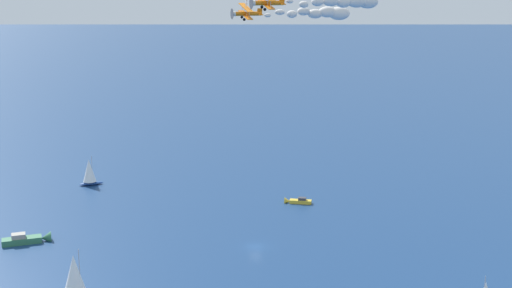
{
  "coord_description": "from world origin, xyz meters",
  "views": [
    {
      "loc": [
        -137.2,
        26.71,
        55.93
      ],
      "look_at": [
        0.02,
        -0.15,
        23.19
      ],
      "focal_mm": 47.56,
      "sensor_mm": 36.0,
      "label": 1
    }
  ],
  "objects": [
    {
      "name": "wingwalker_wingman",
      "position": [
        7.23,
        0.55,
        52.31
      ],
      "size": [
        1.48,
        0.26,
        1.52
      ],
      "color": "white"
    },
    {
      "name": "biplane_wingman",
      "position": [
        7.73,
        0.6,
        50.21
      ],
      "size": [
        7.51,
        6.91,
        3.69
      ],
      "color": "orange"
    },
    {
      "name": "sailboat_outer_ring_b",
      "position": [
        55.41,
        37.64,
        3.93
      ],
      "size": [
        4.33,
        6.92,
        8.62
      ],
      "color": "#23478C",
      "rests_on": "ground_plane"
    },
    {
      "name": "motorboat_far_stbd",
      "position": [
        27.97,
        -16.59,
        0.56
      ],
      "size": [
        4.21,
        7.31,
        2.07
      ],
      "color": "gold",
      "rests_on": "ground_plane"
    },
    {
      "name": "smoke_trail_wingman",
      "position": [
        9.73,
        -17.45,
        50.03
      ],
      "size": [
        4.98,
        20.27,
        3.64
      ],
      "color": "silver"
    },
    {
      "name": "motorboat_offshore",
      "position": [
        12.07,
        49.17,
        0.82
      ],
      "size": [
        4.22,
        10.77,
        3.05
      ],
      "color": "#33704C",
      "rests_on": "ground_plane"
    },
    {
      "name": "sailboat_outer_ring_c",
      "position": [
        -20.49,
        36.97,
        4.75
      ],
      "size": [
        5.18,
        8.34,
        10.4
      ],
      "color": "#33704C",
      "rests_on": "ground_plane"
    },
    {
      "name": "smoke_trail_lead",
      "position": [
        -5.63,
        -18.05,
        52.79
      ],
      "size": [
        5.37,
        19.91,
        3.3
      ],
      "color": "silver"
    },
    {
      "name": "biplane_lead",
      "position": [
        -7.79,
        -0.64,
        52.82
      ],
      "size": [
        7.51,
        6.91,
        3.69
      ],
      "color": "orange"
    },
    {
      "name": "ground_plane",
      "position": [
        0.0,
        0.0,
        0.0
      ],
      "size": [
        2000.0,
        2000.0,
        0.0
      ],
      "primitive_type": "plane",
      "color": "navy"
    }
  ]
}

